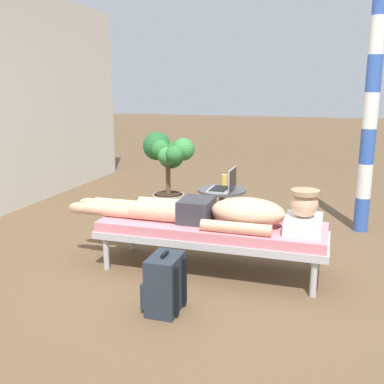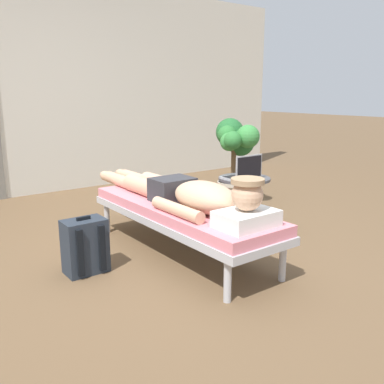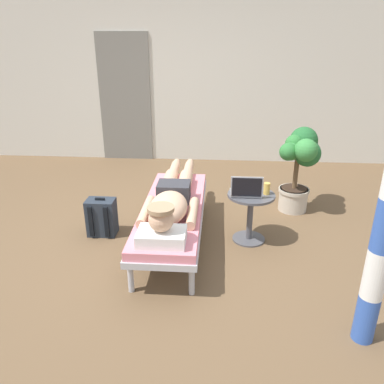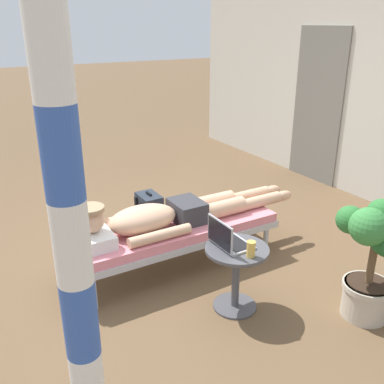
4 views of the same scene
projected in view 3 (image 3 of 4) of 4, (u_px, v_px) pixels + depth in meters
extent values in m
plane|color=brown|center=(166.00, 239.00, 4.08)|extent=(40.00, 40.00, 0.00)
cube|color=beige|center=(193.00, 77.00, 6.19)|extent=(7.60, 0.20, 2.70)
cube|color=slate|center=(125.00, 98.00, 6.29)|extent=(0.84, 0.03, 2.04)
cylinder|color=#B7B7BC|center=(161.00, 197.00, 4.78)|extent=(0.05, 0.05, 0.28)
cylinder|color=#B7B7BC|center=(202.00, 198.00, 4.74)|extent=(0.05, 0.05, 0.28)
cylinder|color=#B7B7BC|center=(131.00, 277.00, 3.22)|extent=(0.05, 0.05, 0.28)
cylinder|color=#B7B7BC|center=(192.00, 280.00, 3.18)|extent=(0.05, 0.05, 0.28)
cube|color=#B7B7BC|center=(173.00, 215.00, 3.91)|extent=(0.61, 1.90, 0.06)
cube|color=pink|center=(173.00, 209.00, 3.89)|extent=(0.59, 1.86, 0.08)
cube|color=white|center=(162.00, 237.00, 3.17)|extent=(0.40, 0.28, 0.11)
sphere|color=#D8A884|center=(161.00, 219.00, 3.11)|extent=(0.21, 0.21, 0.21)
cylinder|color=tan|center=(161.00, 209.00, 3.07)|extent=(0.22, 0.22, 0.03)
ellipsoid|color=#D8A884|center=(168.00, 208.00, 3.55)|extent=(0.35, 0.60, 0.23)
cylinder|color=#D8A884|center=(146.00, 211.00, 3.64)|extent=(0.09, 0.55, 0.09)
cylinder|color=#D8A884|center=(193.00, 213.00, 3.61)|extent=(0.09, 0.55, 0.09)
cube|color=#333338|center=(174.00, 192.00, 3.95)|extent=(0.33, 0.26, 0.19)
cylinder|color=#D8A884|center=(170.00, 181.00, 4.28)|extent=(0.15, 0.42, 0.15)
cylinder|color=#D8A884|center=(174.00, 170.00, 4.68)|extent=(0.11, 0.44, 0.11)
ellipsoid|color=#D8A884|center=(177.00, 163.00, 4.95)|extent=(0.09, 0.20, 0.10)
cylinder|color=#D8A884|center=(185.00, 182.00, 4.27)|extent=(0.15, 0.42, 0.15)
cylinder|color=#D8A884|center=(188.00, 170.00, 4.67)|extent=(0.11, 0.44, 0.11)
ellipsoid|color=#D8A884|center=(190.00, 163.00, 4.94)|extent=(0.09, 0.20, 0.10)
cylinder|color=#4C4C51|center=(248.00, 239.00, 4.07)|extent=(0.34, 0.34, 0.02)
cylinder|color=#4C4C51|center=(250.00, 218.00, 3.98)|extent=(0.06, 0.06, 0.48)
cylinder|color=#4C4C51|center=(251.00, 195.00, 3.88)|extent=(0.48, 0.48, 0.02)
cube|color=#A5A8AD|center=(245.00, 193.00, 3.88)|extent=(0.31, 0.22, 0.02)
cube|color=black|center=(245.00, 192.00, 3.88)|extent=(0.27, 0.15, 0.00)
cube|color=#A5A8AD|center=(247.00, 187.00, 3.73)|extent=(0.31, 0.01, 0.21)
cube|color=black|center=(247.00, 187.00, 3.72)|extent=(0.29, 0.00, 0.19)
cylinder|color=gold|center=(267.00, 189.00, 3.85)|extent=(0.06, 0.06, 0.12)
cube|color=#262D38|center=(102.00, 217.00, 4.12)|extent=(0.30, 0.20, 0.40)
cube|color=#262D38|center=(105.00, 218.00, 4.26)|extent=(0.23, 0.04, 0.18)
cube|color=black|center=(91.00, 222.00, 4.02)|extent=(0.04, 0.02, 0.34)
cube|color=black|center=(106.00, 222.00, 4.01)|extent=(0.04, 0.02, 0.34)
cube|color=black|center=(100.00, 199.00, 4.04)|extent=(0.10, 0.02, 0.02)
cylinder|color=#BFB29E|center=(293.00, 199.00, 4.71)|extent=(0.34, 0.34, 0.28)
cylinder|color=#BFB29E|center=(294.00, 190.00, 4.66)|extent=(0.37, 0.37, 0.04)
cylinder|color=#332319|center=(294.00, 188.00, 4.65)|extent=(0.31, 0.31, 0.01)
cylinder|color=brown|center=(296.00, 173.00, 4.58)|extent=(0.06, 0.06, 0.40)
sphere|color=#23602D|center=(308.00, 153.00, 4.47)|extent=(0.31, 0.31, 0.31)
sphere|color=#23602D|center=(304.00, 141.00, 4.59)|extent=(0.33, 0.33, 0.33)
sphere|color=#2D7233|center=(294.00, 144.00, 4.52)|extent=(0.22, 0.22, 0.22)
sphere|color=#38843D|center=(291.00, 152.00, 4.46)|extent=(0.21, 0.21, 0.21)
sphere|color=#2D7233|center=(288.00, 152.00, 4.35)|extent=(0.20, 0.20, 0.20)
sphere|color=#38843D|center=(306.00, 150.00, 4.28)|extent=(0.26, 0.26, 0.26)
cylinder|color=#3359B2|center=(366.00, 318.00, 2.70)|extent=(0.15, 0.15, 0.37)
cylinder|color=white|center=(375.00, 274.00, 2.56)|extent=(0.15, 0.15, 0.37)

